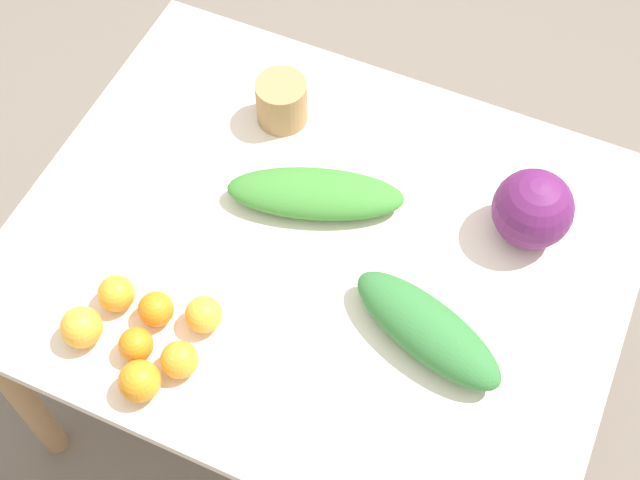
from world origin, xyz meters
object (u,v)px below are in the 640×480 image
at_px(orange_3, 204,314).
at_px(orange_6, 156,309).
at_px(orange_1, 116,293).
at_px(greens_bunch_chard, 315,194).
at_px(greens_bunch_kale, 427,329).
at_px(paper_bag, 282,101).
at_px(orange_4, 140,381).
at_px(orange_2, 136,345).
at_px(orange_5, 179,360).
at_px(cabbage_purple, 533,209).
at_px(orange_0, 81,327).

height_order(orange_3, orange_6, orange_3).
bearing_deg(orange_1, greens_bunch_chard, 55.39).
bearing_deg(greens_bunch_kale, paper_bag, 141.52).
relative_size(paper_bag, greens_bunch_chard, 0.31).
relative_size(orange_4, orange_6, 1.14).
xyz_separation_m(orange_2, orange_3, (0.09, 0.11, 0.00)).
relative_size(orange_2, orange_3, 0.92).
distance_m(orange_1, orange_2, 0.12).
relative_size(paper_bag, orange_3, 1.56).
relative_size(greens_bunch_chard, orange_5, 5.15).
relative_size(greens_bunch_kale, greens_bunch_chard, 0.91).
distance_m(cabbage_purple, orange_3, 0.68).
distance_m(paper_bag, orange_3, 0.53).
relative_size(cabbage_purple, orange_2, 2.46).
relative_size(cabbage_purple, orange_4, 2.06).
height_order(greens_bunch_chard, orange_1, orange_1).
height_order(greens_bunch_kale, orange_6, greens_bunch_kale).
height_order(greens_bunch_chard, orange_6, same).
distance_m(orange_0, orange_2, 0.11).
height_order(orange_1, orange_2, orange_1).
xyz_separation_m(cabbage_purple, greens_bunch_chard, (-0.43, -0.11, -0.05)).
bearing_deg(orange_1, orange_4, -46.50).
height_order(paper_bag, orange_6, paper_bag).
bearing_deg(orange_5, greens_bunch_chard, 80.08).
distance_m(paper_bag, orange_0, 0.66).
height_order(orange_0, orange_6, orange_0).
relative_size(cabbage_purple, orange_6, 2.35).
bearing_deg(cabbage_purple, orange_3, -137.92).
bearing_deg(orange_1, cabbage_purple, 35.42).
bearing_deg(orange_0, orange_6, 40.93).
xyz_separation_m(greens_bunch_chard, orange_3, (-0.08, -0.34, 0.00)).
height_order(orange_2, orange_3, orange_3).
height_order(greens_bunch_kale, orange_0, greens_bunch_kale).
xyz_separation_m(orange_1, orange_2, (0.09, -0.08, -0.00)).
bearing_deg(orange_1, orange_3, 9.15).
bearing_deg(greens_bunch_chard, paper_bag, 131.76).
relative_size(greens_bunch_kale, orange_2, 5.07).
height_order(paper_bag, orange_4, paper_bag).
bearing_deg(orange_6, paper_bag, 89.22).
height_order(orange_1, orange_4, orange_4).
xyz_separation_m(orange_1, orange_3, (0.18, 0.03, 0.00)).
xyz_separation_m(cabbage_purple, orange_4, (-0.55, -0.63, -0.04)).
height_order(paper_bag, orange_0, paper_bag).
relative_size(greens_bunch_kale, orange_5, 4.70).
relative_size(orange_1, orange_4, 0.92).
relative_size(greens_bunch_chard, orange_3, 5.09).
height_order(paper_bag, greens_bunch_kale, paper_bag).
xyz_separation_m(orange_1, orange_6, (0.09, 0.00, -0.00)).
height_order(cabbage_purple, greens_bunch_kale, cabbage_purple).
distance_m(greens_bunch_kale, orange_3, 0.43).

